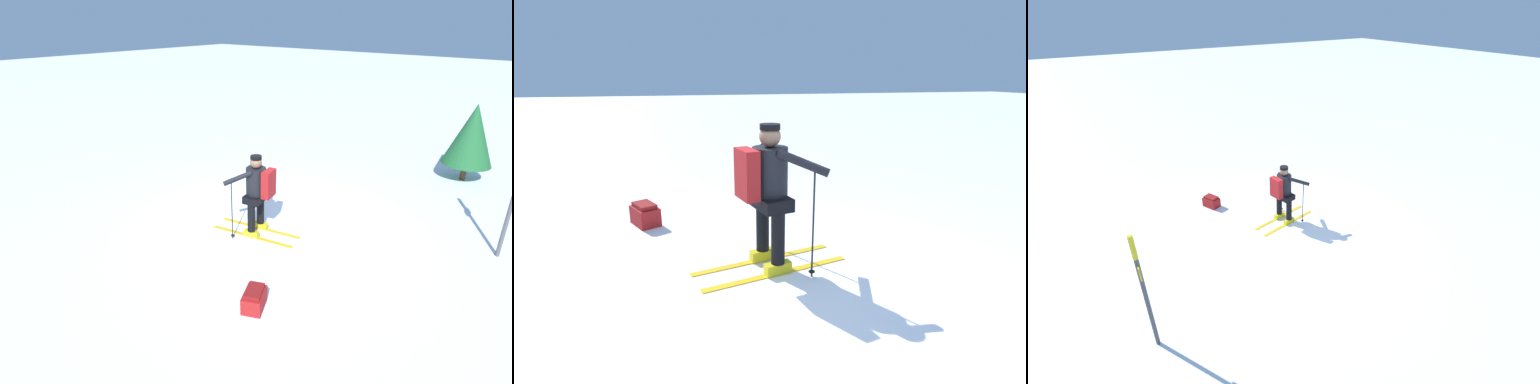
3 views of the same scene
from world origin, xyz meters
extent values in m
plane|color=white|center=(0.00, 0.00, 0.00)|extent=(80.00, 80.00, 0.00)
cube|color=gold|center=(0.02, -0.74, 0.01)|extent=(1.73, 0.44, 0.01)
cube|color=yellow|center=(0.02, -0.74, 0.07)|extent=(0.32, 0.17, 0.12)
cylinder|color=black|center=(0.02, -0.74, 0.46)|extent=(0.15, 0.15, 0.65)
cube|color=gold|center=(-0.06, -0.37, 0.01)|extent=(1.73, 0.44, 0.01)
cube|color=yellow|center=(-0.06, -0.37, 0.07)|extent=(0.32, 0.17, 0.12)
cylinder|color=black|center=(-0.06, -0.37, 0.46)|extent=(0.15, 0.15, 0.65)
cube|color=black|center=(-0.02, -0.56, 0.78)|extent=(0.43, 0.59, 0.14)
cylinder|color=black|center=(-0.02, -0.56, 1.08)|extent=(0.38, 0.38, 0.60)
sphere|color=#8C664C|center=(-0.02, -0.56, 1.49)|extent=(0.23, 0.23, 0.23)
cylinder|color=black|center=(-0.02, -0.56, 1.59)|extent=(0.22, 0.22, 0.06)
cube|color=maroon|center=(0.24, -0.50, 1.12)|extent=(0.22, 0.37, 0.53)
cylinder|color=black|center=(-0.23, -1.02, 0.61)|extent=(0.02, 0.02, 1.21)
cylinder|color=black|center=(-0.23, -1.02, 0.06)|extent=(0.07, 0.07, 0.01)
cylinder|color=black|center=(-0.16, -0.93, 1.26)|extent=(0.43, 0.47, 0.27)
cylinder|color=black|center=(-0.40, -0.21, 0.61)|extent=(0.02, 0.02, 1.21)
cylinder|color=black|center=(-0.40, -0.21, 0.06)|extent=(0.07, 0.07, 0.01)
cylinder|color=black|center=(-0.29, -0.26, 1.26)|extent=(0.53, 0.32, 0.27)
cube|color=maroon|center=(1.39, -2.31, 0.13)|extent=(0.46, 0.53, 0.27)
cube|color=maroon|center=(1.39, -2.31, 0.30)|extent=(0.37, 0.44, 0.06)
camera|label=1|loc=(4.43, -5.97, 4.01)|focal=28.00mm
camera|label=2|loc=(1.05, 3.44, 2.11)|focal=28.00mm
camera|label=3|loc=(4.12, 6.11, 5.26)|focal=24.00mm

